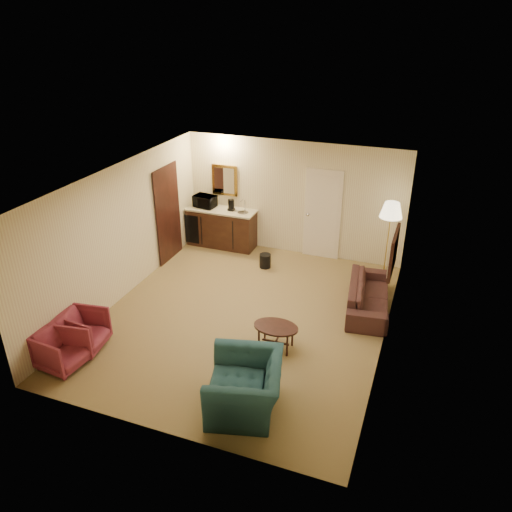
{
  "coord_description": "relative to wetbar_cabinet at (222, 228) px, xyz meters",
  "views": [
    {
      "loc": [
        2.92,
        -7.2,
        5.06
      ],
      "look_at": [
        0.05,
        0.5,
        1.02
      ],
      "focal_mm": 35.0,
      "sensor_mm": 36.0,
      "label": 1
    }
  ],
  "objects": [
    {
      "name": "ground",
      "position": [
        1.65,
        -2.72,
        -0.46
      ],
      "size": [
        6.0,
        6.0,
        0.0
      ],
      "primitive_type": "plane",
      "color": "olive",
      "rests_on": "ground"
    },
    {
      "name": "room_walls",
      "position": [
        1.55,
        -1.95,
        1.26
      ],
      "size": [
        5.02,
        6.01,
        2.61
      ],
      "color": "beige",
      "rests_on": "ground"
    },
    {
      "name": "wetbar_cabinet",
      "position": [
        0.0,
        0.0,
        0.0
      ],
      "size": [
        1.64,
        0.58,
        0.92
      ],
      "primitive_type": "cube",
      "color": "#392112",
      "rests_on": "ground"
    },
    {
      "name": "sofa",
      "position": [
        3.73,
        -1.62,
        -0.09
      ],
      "size": [
        0.77,
        1.92,
        0.73
      ],
      "primitive_type": "imported",
      "rotation": [
        0.0,
        0.0,
        1.69
      ],
      "color": "black",
      "rests_on": "ground"
    },
    {
      "name": "teal_armchair",
      "position": [
        2.53,
        -4.9,
        0.05
      ],
      "size": [
        1.02,
        1.31,
        1.01
      ],
      "primitive_type": "imported",
      "rotation": [
        0.0,
        0.0,
        -1.31
      ],
      "color": "#214753",
      "rests_on": "ground"
    },
    {
      "name": "rose_chair_near",
      "position": [
        -0.5,
        -4.53,
        -0.1
      ],
      "size": [
        0.75,
        0.79,
        0.73
      ],
      "primitive_type": "imported",
      "rotation": [
        0.0,
        0.0,
        1.71
      ],
      "color": "maroon",
      "rests_on": "ground"
    },
    {
      "name": "rose_chair_far",
      "position": [
        -0.5,
        -5.02,
        -0.1
      ],
      "size": [
        0.71,
        0.75,
        0.71
      ],
      "primitive_type": "imported",
      "rotation": [
        0.0,
        0.0,
        1.47
      ],
      "color": "maroon",
      "rests_on": "ground"
    },
    {
      "name": "coffee_table",
      "position": [
        2.49,
        -3.42,
        -0.24
      ],
      "size": [
        0.75,
        0.51,
        0.43
      ],
      "primitive_type": "cube",
      "rotation": [
        0.0,
        0.0,
        0.0
      ],
      "color": "black",
      "rests_on": "ground"
    },
    {
      "name": "floor_lamp",
      "position": [
        3.85,
        -0.32,
        0.39
      ],
      "size": [
        0.54,
        0.54,
        1.7
      ],
      "primitive_type": "cube",
      "rotation": [
        0.0,
        0.0,
        -0.24
      ],
      "color": "gold",
      "rests_on": "ground"
    },
    {
      "name": "waste_bin",
      "position": [
        1.35,
        -0.72,
        -0.31
      ],
      "size": [
        0.26,
        0.26,
        0.31
      ],
      "primitive_type": "cylinder",
      "rotation": [
        0.0,
        0.0,
        -0.06
      ],
      "color": "black",
      "rests_on": "ground"
    },
    {
      "name": "microwave",
      "position": [
        -0.43,
        0.03,
        0.63
      ],
      "size": [
        0.54,
        0.34,
        0.34
      ],
      "primitive_type": "imported",
      "rotation": [
        0.0,
        0.0,
        -0.13
      ],
      "color": "black",
      "rests_on": "wetbar_cabinet"
    },
    {
      "name": "coffee_maker",
      "position": [
        0.25,
        0.02,
        0.59
      ],
      "size": [
        0.15,
        0.15,
        0.27
      ],
      "primitive_type": "cylinder",
      "rotation": [
        0.0,
        0.0,
        -0.05
      ],
      "color": "black",
      "rests_on": "wetbar_cabinet"
    }
  ]
}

